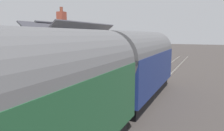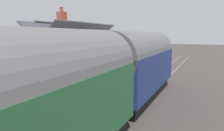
{
  "view_description": "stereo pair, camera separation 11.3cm",
  "coord_description": "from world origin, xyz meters",
  "views": [
    {
      "loc": [
        -13.38,
        -4.94,
        4.13
      ],
      "look_at": [
        0.2,
        1.5,
        1.84
      ],
      "focal_mm": 32.61,
      "sensor_mm": 36.0,
      "label": 1
    },
    {
      "loc": [
        -13.33,
        -5.04,
        4.13
      ],
      "look_at": [
        0.2,
        1.5,
        1.84
      ],
      "focal_mm": 32.61,
      "sensor_mm": 36.0,
      "label": 2
    }
  ],
  "objects": [
    {
      "name": "bench_near_building",
      "position": [
        7.33,
        3.43,
        1.31
      ],
      "size": [
        1.4,
        0.44,
        0.88
      ],
      "color": "brown",
      "rests_on": "platform"
    },
    {
      "name": "bench_platform_end",
      "position": [
        10.19,
        3.16,
        1.31
      ],
      "size": [
        1.41,
        0.46,
        0.88
      ],
      "color": "brown",
      "rests_on": "platform"
    },
    {
      "name": "planter_bench_right",
      "position": [
        8.19,
        5.88,
        1.1
      ],
      "size": [
        0.98,
        0.32,
        0.56
      ],
      "color": "gray",
      "rests_on": "platform"
    },
    {
      "name": "planter_corner_building",
      "position": [
        11.16,
        6.46,
        1.11
      ],
      "size": [
        0.9,
        0.32,
        0.57
      ],
      "color": "teal",
      "rests_on": "platform"
    },
    {
      "name": "bench_by_lamp",
      "position": [
        -5.54,
        3.36,
        1.31
      ],
      "size": [
        1.41,
        0.46,
        0.88
      ],
      "color": "brown",
      "rests_on": "platform"
    },
    {
      "name": "platform",
      "position": [
        0.0,
        4.18,
        0.42
      ],
      "size": [
        32.0,
        6.35,
        0.84
      ],
      "primitive_type": "cube",
      "color": "#A39B8C",
      "rests_on": "ground"
    },
    {
      "name": "rail_far",
      "position": [
        0.0,
        -0.18,
        0.07
      ],
      "size": [
        52.0,
        0.08,
        0.14
      ],
      "primitive_type": "cube",
      "color": "gray",
      "rests_on": "ground"
    },
    {
      "name": "planter_edge_near",
      "position": [
        2.03,
        2.97,
        1.14
      ],
      "size": [
        1.01,
        0.32,
        0.63
      ],
      "color": "teal",
      "rests_on": "platform"
    },
    {
      "name": "ground_plane",
      "position": [
        0.0,
        0.0,
        0.0
      ],
      "size": [
        160.0,
        160.0,
        0.0
      ],
      "primitive_type": "plane",
      "color": "#383330"
    },
    {
      "name": "platform_edge_coping",
      "position": [
        0.0,
        1.18,
        0.84
      ],
      "size": [
        32.0,
        0.36,
        0.02
      ],
      "primitive_type": "cube",
      "color": "beige",
      "rests_on": "platform"
    },
    {
      "name": "station_sign_board",
      "position": [
        -4.12,
        1.9,
        2.02
      ],
      "size": [
        0.96,
        0.06,
        1.57
      ],
      "color": "black",
      "rests_on": "platform"
    },
    {
      "name": "station_building",
      "position": [
        1.02,
        5.5,
        2.38
      ],
      "size": [
        8.49,
        3.52,
        5.39
      ],
      "color": "white",
      "rests_on": "platform"
    },
    {
      "name": "rail_near",
      "position": [
        0.0,
        -1.62,
        0.07
      ],
      "size": [
        52.0,
        0.08,
        0.14
      ],
      "primitive_type": "cube",
      "color": "gray",
      "rests_on": "ground"
    },
    {
      "name": "train",
      "position": [
        -9.28,
        -0.9,
        2.21
      ],
      "size": [
        26.04,
        2.73,
        4.32
      ],
      "color": "black",
      "rests_on": "ground"
    }
  ]
}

